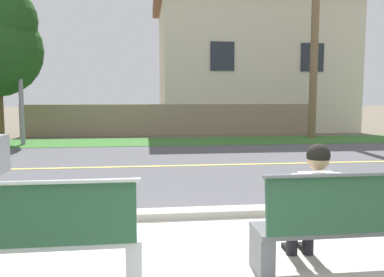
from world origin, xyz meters
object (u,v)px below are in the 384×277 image
seated_person_white (313,200)px  streetlamp (19,21)px  bench_left (26,239)px  bench_right (357,226)px

seated_person_white → streetlamp: streetlamp is taller
bench_left → streetlamp: bearing=106.5°
bench_right → streetlamp: (-6.39, 11.26, 3.91)m
bench_right → streetlamp: 13.53m
bench_left → streetlamp: 12.38m
seated_person_white → streetlamp: (-6.01, 11.09, 3.70)m
bench_left → bench_right: bearing=0.0°
bench_right → seated_person_white: 0.47m
seated_person_white → streetlamp: 13.14m
bench_left → bench_right: size_ratio=1.00×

